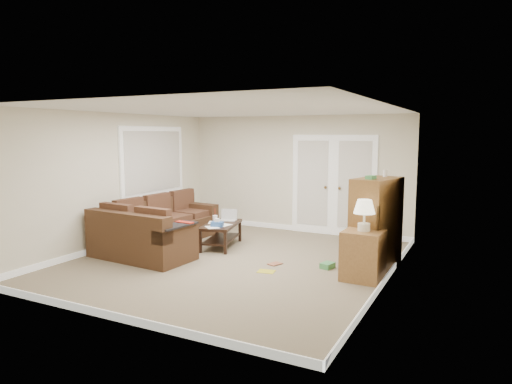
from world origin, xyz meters
The scene contains 17 objects.
floor centered at (0.00, 0.00, 0.00)m, with size 5.50×5.50×0.00m, color gray.
ceiling centered at (0.00, 0.00, 2.50)m, with size 5.00×5.50×0.02m, color silver.
wall_left centered at (-2.50, 0.00, 1.25)m, with size 0.02×5.50×2.50m, color silver.
wall_right centered at (2.50, 0.00, 1.25)m, with size 0.02×5.50×2.50m, color silver.
wall_back centered at (0.00, 2.75, 1.25)m, with size 5.00×0.02×2.50m, color silver.
wall_front centered at (0.00, -2.75, 1.25)m, with size 5.00×0.02×2.50m, color silver.
baseboards centered at (0.00, 0.00, 0.05)m, with size 5.00×5.50×0.10m, color white, non-canonical shape.
french_doors centered at (0.85, 2.71, 1.04)m, with size 1.80×0.05×2.13m.
window_left centered at (-2.46, 1.00, 1.55)m, with size 0.05×1.92×1.42m.
sectional_sofa centered at (-1.71, 0.11, 0.33)m, with size 1.86×2.82×0.84m.
coffee_table centered at (-0.70, 0.77, 0.24)m, with size 0.80×1.19×0.74m.
tv_armoire centered at (2.20, 0.62, 0.73)m, with size 0.69×0.99×1.55m.
side_cabinet centered at (2.16, 0.02, 0.42)m, with size 0.58×0.58×1.18m.
space_heater centered at (2.20, 2.45, 0.15)m, with size 0.12×0.10×0.29m, color white.
floor_magazine centered at (0.74, -0.28, 0.00)m, with size 0.26×0.21×0.01m, color gold.
floor_greenbox centered at (1.53, 0.32, 0.04)m, with size 0.17×0.22×0.09m, color #408E4C.
floor_book centered at (0.62, 0.17, 0.01)m, with size 0.16×0.22×0.02m, color brown.
Camera 1 is at (3.68, -6.44, 2.11)m, focal length 32.00 mm.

